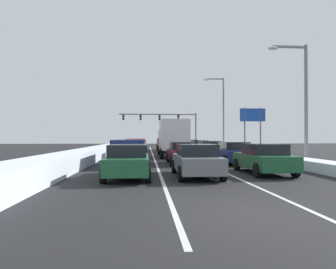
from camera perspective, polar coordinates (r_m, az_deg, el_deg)
name	(u,v)px	position (r m, az deg, el deg)	size (l,w,h in m)	color
ground_plane	(174,158)	(26.10, 1.11, -4.55)	(122.08, 122.08, 0.00)	black
lane_stripe_between_right_lane_and_center_lane	(186,155)	(30.94, 3.46, -3.91)	(0.14, 51.65, 0.01)	silver
lane_stripe_between_center_lane_and_left_lane	(153,155)	(30.68, -2.87, -3.94)	(0.14, 51.65, 0.01)	silver
snow_bank_right_shoulder	(237,152)	(32.06, 12.90, -3.29)	(1.50, 51.65, 0.56)	silver
snow_bank_left_shoulder	(100,151)	(31.00, -12.72, -3.07)	(2.08, 51.65, 0.90)	silver
sedan_green_right_lane_nearest	(263,158)	(15.95, 17.61, -4.35)	(2.00, 4.50, 1.51)	#1E5633
sedan_navy_right_lane_second	(233,153)	(21.27, 12.28, -3.40)	(2.00, 4.50, 1.51)	navy
sedan_white_right_lane_third	(209,149)	(27.16, 7.75, -2.78)	(2.00, 4.50, 1.51)	silver
sedan_red_right_lane_fourth	(199,147)	(33.86, 5.82, -2.33)	(2.00, 4.50, 1.51)	maroon
sedan_silver_right_lane_fifth	(190,145)	(39.38, 4.23, -2.08)	(2.00, 4.50, 1.51)	#B7BABF
sedan_gray_center_lane_nearest	(196,160)	(14.13, 5.36, -4.87)	(2.00, 4.50, 1.51)	slate
sedan_maroon_center_lane_second	(183,153)	(20.74, 2.77, -3.48)	(2.00, 4.50, 1.51)	maroon
box_truck_center_lane_third	(173,137)	(27.92, 0.88, -0.39)	(2.53, 7.20, 3.36)	#937F60
suv_charcoal_center_lane_fourth	(168,144)	(35.86, -0.03, -1.83)	(2.16, 4.90, 1.67)	#38383D
suv_black_center_lane_fifth	(165,143)	(42.12, -0.66, -1.64)	(2.16, 4.90, 1.67)	black
sedan_green_left_lane_nearest	(128,161)	(13.72, -7.55, -5.00)	(2.00, 4.50, 1.51)	#1E5633
suv_navy_left_lane_second	(129,150)	(19.82, -7.34, -2.89)	(2.16, 4.90, 1.67)	navy
sedan_white_left_lane_third	(132,149)	(26.56, -6.87, -2.83)	(2.00, 4.50, 1.51)	silver
suv_red_left_lane_fourth	(136,145)	(33.33, -6.07, -1.93)	(2.16, 4.90, 1.67)	maroon
sedan_silver_left_lane_fifth	(140,145)	(40.15, -5.40, -2.05)	(2.00, 4.50, 1.51)	#B7BABF
traffic_light_gantry	(167,120)	(54.29, -0.23, 2.70)	(14.00, 0.47, 6.20)	slate
street_lamp_right_near	(301,93)	(21.57, 23.80, 7.23)	(2.66, 0.36, 7.86)	gray
street_lamp_right_mid	(221,108)	(39.01, 10.00, 4.93)	(2.66, 0.36, 9.40)	gray
roadside_sign_right	(253,120)	(38.73, 15.72, 2.73)	(3.20, 0.16, 5.50)	#59595B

